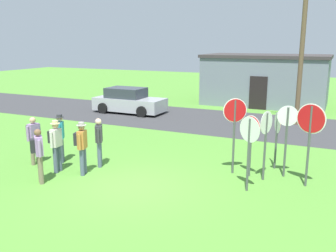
% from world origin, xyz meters
% --- Properties ---
extents(ground_plane, '(80.00, 80.00, 0.00)m').
position_xyz_m(ground_plane, '(0.00, 0.00, 0.00)').
color(ground_plane, '#518E33').
extents(street_asphalt, '(60.00, 6.40, 0.01)m').
position_xyz_m(street_asphalt, '(0.00, 9.97, 0.00)').
color(street_asphalt, '#38383A').
rests_on(street_asphalt, ground).
extents(building_background, '(8.14, 4.70, 3.38)m').
position_xyz_m(building_background, '(0.79, 16.82, 1.69)').
color(building_background, slate).
rests_on(building_background, ground).
extents(utility_pole, '(1.80, 0.24, 7.39)m').
position_xyz_m(utility_pole, '(3.56, 11.02, 3.87)').
color(utility_pole, brown).
rests_on(utility_pole, ground).
extents(parked_car_on_street, '(4.30, 2.03, 1.51)m').
position_xyz_m(parked_car_on_street, '(-6.06, 10.14, 0.69)').
color(parked_car_on_street, '#A5A8AD').
rests_on(parked_car_on_street, ground).
extents(stop_sign_tallest, '(0.63, 0.35, 1.99)m').
position_xyz_m(stop_sign_tallest, '(3.08, 2.37, 1.35)').
color(stop_sign_tallest, '#474C4C').
rests_on(stop_sign_tallest, ground).
extents(stop_sign_rear_right, '(0.29, 0.65, 1.95)m').
position_xyz_m(stop_sign_rear_right, '(3.70, 3.47, 1.32)').
color(stop_sign_rear_right, '#474C4C').
rests_on(stop_sign_rear_right, ground).
extents(stop_sign_leaning_right, '(0.24, 0.68, 2.18)m').
position_xyz_m(stop_sign_leaning_right, '(3.55, 2.24, 1.48)').
color(stop_sign_leaning_right, '#474C4C').
rests_on(stop_sign_leaning_right, ground).
extents(stop_sign_center_cluster, '(0.83, 0.33, 2.50)m').
position_xyz_m(stop_sign_center_cluster, '(4.80, 2.25, 1.74)').
color(stop_sign_center_cluster, '#474C4C').
rests_on(stop_sign_center_cluster, ground).
extents(stop_sign_far_back, '(0.62, 0.19, 2.30)m').
position_xyz_m(stop_sign_far_back, '(4.09, 2.82, 1.54)').
color(stop_sign_far_back, '#474C4C').
rests_on(stop_sign_far_back, ground).
extents(stop_sign_rear_left, '(0.66, 0.43, 2.48)m').
position_xyz_m(stop_sign_rear_left, '(2.52, 2.43, 1.70)').
color(stop_sign_rear_left, '#474C4C').
rests_on(stop_sign_rear_left, ground).
extents(stop_sign_nearest, '(0.64, 0.38, 2.19)m').
position_xyz_m(stop_sign_nearest, '(3.29, 1.17, 1.49)').
color(stop_sign_nearest, '#474C4C').
rests_on(stop_sign_nearest, ground).
extents(person_near_signs, '(0.39, 0.57, 1.69)m').
position_xyz_m(person_near_signs, '(-4.03, 0.37, 0.98)').
color(person_near_signs, '#7A6B56').
rests_on(person_near_signs, ground).
extents(person_in_dark_shirt, '(0.37, 0.50, 1.69)m').
position_xyz_m(person_in_dark_shirt, '(-1.82, 1.14, 0.95)').
color(person_in_dark_shirt, '#4C5670').
rests_on(person_in_dark_shirt, ground).
extents(person_holding_notes, '(0.48, 0.47, 1.69)m').
position_xyz_m(person_holding_notes, '(-2.57, -0.91, 0.98)').
color(person_holding_notes, '#7A6B56').
rests_on(person_holding_notes, ground).
extents(person_on_left, '(0.41, 0.57, 1.74)m').
position_xyz_m(person_on_left, '(-2.77, 0.08, 1.01)').
color(person_on_left, '#4C5670').
rests_on(person_on_left, ground).
extents(person_with_sunhat, '(0.38, 0.49, 1.74)m').
position_xyz_m(person_with_sunhat, '(-3.34, 0.96, 0.98)').
color(person_with_sunhat, '#4C5670').
rests_on(person_with_sunhat, ground).
extents(person_in_teal, '(0.43, 0.55, 1.74)m').
position_xyz_m(person_in_teal, '(-1.85, 0.24, 1.01)').
color(person_in_teal, '#4C5670').
rests_on(person_in_teal, ground).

